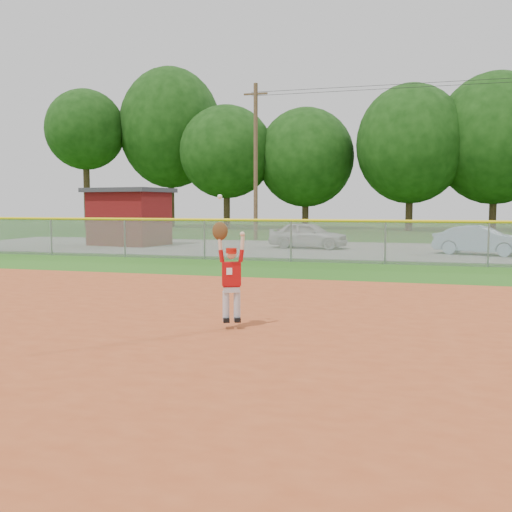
{
  "coord_description": "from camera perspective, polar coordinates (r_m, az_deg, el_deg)",
  "views": [
    {
      "loc": [
        0.95,
        -10.15,
        2.06
      ],
      "look_at": [
        -1.91,
        0.12,
        1.1
      ],
      "focal_mm": 40.0,
      "sensor_mm": 36.0,
      "label": 1
    }
  ],
  "objects": [
    {
      "name": "ground",
      "position": [
        10.4,
        10.04,
        -6.36
      ],
      "size": [
        120.0,
        120.0,
        0.0
      ],
      "primitive_type": "plane",
      "color": "#235613",
      "rests_on": "ground"
    },
    {
      "name": "clay_infield",
      "position": [
        7.5,
        7.81,
        -10.69
      ],
      "size": [
        24.0,
        16.0,
        0.04
      ],
      "primitive_type": "cube",
      "color": "#A5421D",
      "rests_on": "ground"
    },
    {
      "name": "parking_strip",
      "position": [
        26.25,
        13.4,
        0.54
      ],
      "size": [
        44.0,
        10.0,
        0.03
      ],
      "primitive_type": "cube",
      "color": "gray",
      "rests_on": "ground"
    },
    {
      "name": "car_white_a",
      "position": [
        26.76,
        5.26,
        2.12
      ],
      "size": [
        3.8,
        1.88,
        1.25
      ],
      "primitive_type": "imported",
      "rotation": [
        0.0,
        0.0,
        1.46
      ],
      "color": "silver",
      "rests_on": "parking_strip"
    },
    {
      "name": "car_blue",
      "position": [
        24.85,
        21.53,
        1.47
      ],
      "size": [
        3.8,
        2.34,
        1.18
      ],
      "primitive_type": "imported",
      "rotation": [
        0.0,
        0.0,
        1.24
      ],
      "color": "#92B6DA",
      "rests_on": "parking_strip"
    },
    {
      "name": "utility_shed",
      "position": [
        29.5,
        -12.55,
        3.89
      ],
      "size": [
        4.31,
        3.62,
        2.89
      ],
      "color": "#540C0C",
      "rests_on": "ground"
    },
    {
      "name": "outfield_fence",
      "position": [
        20.21,
        12.81,
        1.68
      ],
      "size": [
        40.06,
        0.1,
        1.55
      ],
      "color": "gray",
      "rests_on": "ground"
    },
    {
      "name": "power_lines",
      "position": [
        32.26,
        15.78,
        9.61
      ],
      "size": [
        19.4,
        0.24,
        9.0
      ],
      "color": "#4C3823",
      "rests_on": "ground"
    },
    {
      "name": "tree_line",
      "position": [
        48.37,
        15.75,
        11.46
      ],
      "size": [
        62.37,
        13.0,
        14.43
      ],
      "color": "#422D1C",
      "rests_on": "ground"
    },
    {
      "name": "ballplayer",
      "position": [
        9.29,
        -2.64,
        -1.65
      ],
      "size": [
        0.53,
        0.31,
        2.08
      ],
      "color": "silver",
      "rests_on": "ground"
    }
  ]
}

